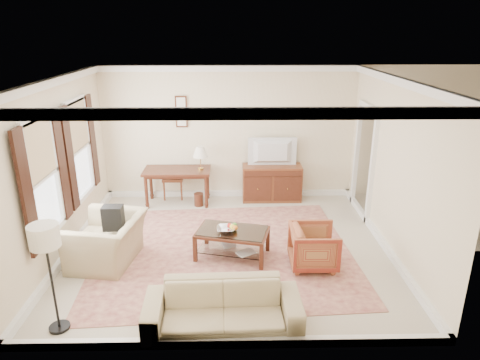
{
  "coord_description": "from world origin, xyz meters",
  "views": [
    {
      "loc": [
        0.06,
        -6.64,
        3.63
      ],
      "look_at": [
        0.2,
        0.3,
        1.15
      ],
      "focal_mm": 32.0,
      "sensor_mm": 36.0,
      "label": 1
    }
  ],
  "objects_px": {
    "writing_desk": "(177,174)",
    "tv": "(273,144)",
    "sofa": "(223,301)",
    "sideboard": "(272,183)",
    "striped_armchair": "(314,245)",
    "coffee_table": "(232,236)",
    "club_armchair": "(106,233)"
  },
  "relations": [
    {
      "from": "writing_desk",
      "to": "tv",
      "type": "height_order",
      "value": "tv"
    },
    {
      "from": "tv",
      "to": "sofa",
      "type": "bearing_deg",
      "value": 76.81
    },
    {
      "from": "sideboard",
      "to": "tv",
      "type": "distance_m",
      "value": 0.9
    },
    {
      "from": "striped_armchair",
      "to": "tv",
      "type": "bearing_deg",
      "value": 8.81
    },
    {
      "from": "coffee_table",
      "to": "club_armchair",
      "type": "xyz_separation_m",
      "value": [
        -2.02,
        -0.13,
        0.14
      ]
    },
    {
      "from": "club_armchair",
      "to": "sofa",
      "type": "relative_size",
      "value": 0.6
    },
    {
      "from": "striped_armchair",
      "to": "sofa",
      "type": "bearing_deg",
      "value": 136.24
    },
    {
      "from": "coffee_table",
      "to": "sofa",
      "type": "height_order",
      "value": "sofa"
    },
    {
      "from": "writing_desk",
      "to": "striped_armchair",
      "type": "relative_size",
      "value": 1.9
    },
    {
      "from": "club_armchair",
      "to": "writing_desk",
      "type": "bearing_deg",
      "value": 170.3
    },
    {
      "from": "sideboard",
      "to": "writing_desk",
      "type": "bearing_deg",
      "value": -175.07
    },
    {
      "from": "writing_desk",
      "to": "tv",
      "type": "bearing_deg",
      "value": 4.37
    },
    {
      "from": "writing_desk",
      "to": "striped_armchair",
      "type": "xyz_separation_m",
      "value": [
        2.47,
        -2.67,
        -0.29
      ]
    },
    {
      "from": "coffee_table",
      "to": "sofa",
      "type": "bearing_deg",
      "value": -94.03
    },
    {
      "from": "sideboard",
      "to": "tv",
      "type": "relative_size",
      "value": 1.28
    },
    {
      "from": "coffee_table",
      "to": "striped_armchair",
      "type": "xyz_separation_m",
      "value": [
        1.3,
        -0.32,
        -0.0
      ]
    },
    {
      "from": "tv",
      "to": "sideboard",
      "type": "bearing_deg",
      "value": -90.0
    },
    {
      "from": "sofa",
      "to": "writing_desk",
      "type": "bearing_deg",
      "value": 102.4
    },
    {
      "from": "writing_desk",
      "to": "sideboard",
      "type": "height_order",
      "value": "sideboard"
    },
    {
      "from": "striped_armchair",
      "to": "club_armchair",
      "type": "xyz_separation_m",
      "value": [
        -3.32,
        0.19,
        0.14
      ]
    },
    {
      "from": "sofa",
      "to": "striped_armchair",
      "type": "bearing_deg",
      "value": 43.97
    },
    {
      "from": "sideboard",
      "to": "coffee_table",
      "type": "distance_m",
      "value": 2.67
    },
    {
      "from": "sideboard",
      "to": "striped_armchair",
      "type": "distance_m",
      "value": 2.88
    },
    {
      "from": "writing_desk",
      "to": "sofa",
      "type": "bearing_deg",
      "value": -75.75
    },
    {
      "from": "coffee_table",
      "to": "club_armchair",
      "type": "bearing_deg",
      "value": -176.34
    },
    {
      "from": "sideboard",
      "to": "club_armchair",
      "type": "relative_size",
      "value": 1.09
    },
    {
      "from": "tv",
      "to": "sofa",
      "type": "height_order",
      "value": "tv"
    },
    {
      "from": "writing_desk",
      "to": "striped_armchair",
      "type": "bearing_deg",
      "value": -47.21
    },
    {
      "from": "writing_desk",
      "to": "coffee_table",
      "type": "relative_size",
      "value": 1.1
    },
    {
      "from": "writing_desk",
      "to": "sofa",
      "type": "relative_size",
      "value": 0.72
    },
    {
      "from": "striped_armchair",
      "to": "sofa",
      "type": "height_order",
      "value": "sofa"
    },
    {
      "from": "sideboard",
      "to": "sofa",
      "type": "relative_size",
      "value": 0.65
    }
  ]
}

